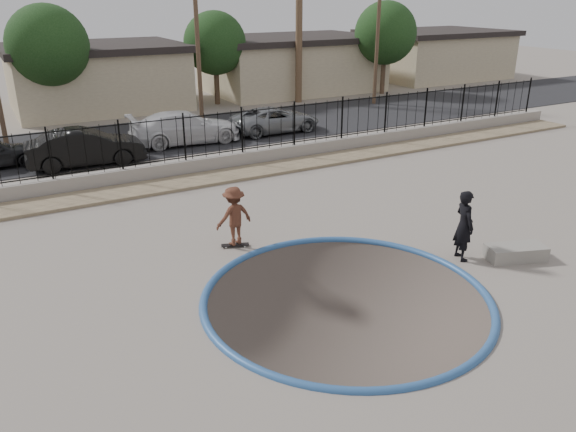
# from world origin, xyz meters

# --- Properties ---
(ground) EXTENTS (120.00, 120.00, 2.20)m
(ground) POSITION_xyz_m (0.00, 12.00, -1.10)
(ground) COLOR gray
(ground) RESTS_ON ground
(bowl_pit) EXTENTS (6.84, 6.84, 1.80)m
(bowl_pit) POSITION_xyz_m (0.00, -1.00, 0.00)
(bowl_pit) COLOR #463C35
(bowl_pit) RESTS_ON ground
(coping_ring) EXTENTS (7.04, 7.04, 0.20)m
(coping_ring) POSITION_xyz_m (0.00, -1.00, 0.00)
(coping_ring) COLOR #2D5893
(coping_ring) RESTS_ON ground
(rock_strip) EXTENTS (42.00, 1.60, 0.11)m
(rock_strip) POSITION_xyz_m (0.00, 9.20, 0.06)
(rock_strip) COLOR tan
(rock_strip) RESTS_ON ground
(retaining_wall) EXTENTS (42.00, 0.45, 0.60)m
(retaining_wall) POSITION_xyz_m (0.00, 10.30, 0.30)
(retaining_wall) COLOR gray
(retaining_wall) RESTS_ON ground
(fence) EXTENTS (40.00, 0.04, 1.80)m
(fence) POSITION_xyz_m (0.00, 10.30, 1.50)
(fence) COLOR black
(fence) RESTS_ON retaining_wall
(street) EXTENTS (90.00, 8.00, 0.04)m
(street) POSITION_xyz_m (0.00, 17.00, 0.02)
(street) COLOR black
(street) RESTS_ON ground
(house_center) EXTENTS (10.60, 8.60, 3.90)m
(house_center) POSITION_xyz_m (0.00, 26.50, 1.97)
(house_center) COLOR tan
(house_center) RESTS_ON ground
(house_east) EXTENTS (12.60, 8.60, 3.90)m
(house_east) POSITION_xyz_m (14.00, 26.50, 1.97)
(house_east) COLOR tan
(house_east) RESTS_ON ground
(house_east_far) EXTENTS (11.60, 8.60, 3.90)m
(house_east_far) POSITION_xyz_m (28.00, 26.50, 1.97)
(house_east_far) COLOR tan
(house_east_far) RESTS_ON ground
(utility_pole_mid) EXTENTS (1.70, 0.24, 9.50)m
(utility_pole_mid) POSITION_xyz_m (4.00, 19.00, 4.96)
(utility_pole_mid) COLOR #473323
(utility_pole_mid) RESTS_ON ground
(utility_pole_right) EXTENTS (1.70, 0.24, 9.00)m
(utility_pole_right) POSITION_xyz_m (16.00, 19.00, 4.70)
(utility_pole_right) COLOR #473323
(utility_pole_right) RESTS_ON ground
(street_tree_left) EXTENTS (4.32, 4.32, 6.36)m
(street_tree_left) POSITION_xyz_m (-3.00, 23.00, 4.19)
(street_tree_left) COLOR #473323
(street_tree_left) RESTS_ON ground
(street_tree_mid) EXTENTS (3.96, 3.96, 5.83)m
(street_tree_mid) POSITION_xyz_m (7.00, 24.00, 3.84)
(street_tree_mid) COLOR #473323
(street_tree_mid) RESTS_ON ground
(street_tree_right) EXTENTS (4.32, 4.32, 6.36)m
(street_tree_right) POSITION_xyz_m (19.00, 22.00, 4.19)
(street_tree_right) COLOR #473323
(street_tree_right) RESTS_ON ground
(skater) EXTENTS (1.18, 0.78, 1.72)m
(skater) POSITION_xyz_m (-1.13, 3.00, 0.86)
(skater) COLOR brown
(skater) RESTS_ON ground
(skateboard) EXTENTS (0.82, 0.47, 0.07)m
(skateboard) POSITION_xyz_m (-1.13, 3.00, 0.06)
(skateboard) COLOR black
(skateboard) RESTS_ON ground
(videographer) EXTENTS (0.64, 0.82, 1.98)m
(videographer) POSITION_xyz_m (4.00, -0.73, 0.99)
(videographer) COLOR black
(videographer) RESTS_ON ground
(concrete_ledge) EXTENTS (1.74, 1.20, 0.40)m
(concrete_ledge) POSITION_xyz_m (5.29, -1.50, 0.20)
(concrete_ledge) COLOR gray
(concrete_ledge) RESTS_ON ground
(car_b) EXTENTS (4.85, 1.98, 1.56)m
(car_b) POSITION_xyz_m (-3.27, 13.40, 0.82)
(car_b) COLOR black
(car_b) RESTS_ON street
(car_c) EXTENTS (5.43, 2.48, 1.54)m
(car_c) POSITION_xyz_m (1.64, 15.00, 0.81)
(car_c) COLOR silver
(car_c) RESTS_ON street
(car_d) EXTENTS (4.70, 2.20, 1.30)m
(car_d) POSITION_xyz_m (6.55, 15.00, 0.69)
(car_d) COLOR gray
(car_d) RESTS_ON street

